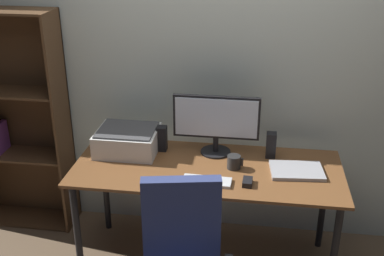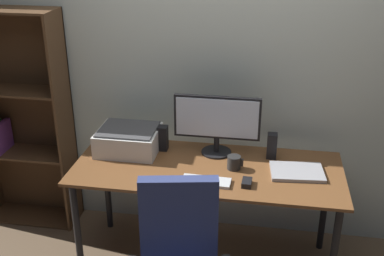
{
  "view_description": "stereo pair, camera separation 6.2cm",
  "coord_description": "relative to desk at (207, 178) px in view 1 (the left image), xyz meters",
  "views": [
    {
      "loc": [
        0.28,
        -2.64,
        2.19
      ],
      "look_at": [
        -0.09,
        -0.03,
        1.02
      ],
      "focal_mm": 44.81,
      "sensor_mm": 36.0,
      "label": 1
    },
    {
      "loc": [
        0.34,
        -2.63,
        2.19
      ],
      "look_at": [
        -0.09,
        -0.03,
        1.02
      ],
      "focal_mm": 44.81,
      "sensor_mm": 36.0,
      "label": 2
    }
  ],
  "objects": [
    {
      "name": "printer",
      "position": [
        -0.55,
        0.15,
        0.16
      ],
      "size": [
        0.4,
        0.34,
        0.16
      ],
      "color": "silver",
      "rests_on": "desk"
    },
    {
      "name": "back_wall",
      "position": [
        0.0,
        0.52,
        0.64
      ],
      "size": [
        6.4,
        0.1,
        2.6
      ],
      "primitive_type": "cube",
      "color": "beige",
      "rests_on": "ground"
    },
    {
      "name": "bookshelf",
      "position": [
        -1.44,
        0.35,
        0.14
      ],
      "size": [
        0.7,
        0.28,
        1.63
      ],
      "color": "#4C331E",
      "rests_on": "ground"
    },
    {
      "name": "speaker_right",
      "position": [
        0.39,
        0.2,
        0.17
      ],
      "size": [
        0.06,
        0.07,
        0.17
      ],
      "primitive_type": "cube",
      "color": "black",
      "rests_on": "desk"
    },
    {
      "name": "coffee_mug",
      "position": [
        0.17,
        0.01,
        0.12
      ],
      "size": [
        0.1,
        0.08,
        0.09
      ],
      "color": "black",
      "rests_on": "desk"
    },
    {
      "name": "monitor",
      "position": [
        0.03,
        0.21,
        0.31
      ],
      "size": [
        0.56,
        0.2,
        0.4
      ],
      "color": "black",
      "rests_on": "desk"
    },
    {
      "name": "mouse",
      "position": [
        0.26,
        -0.18,
        0.1
      ],
      "size": [
        0.06,
        0.1,
        0.03
      ],
      "primitive_type": "cube",
      "rotation": [
        0.0,
        0.0,
        -0.04
      ],
      "color": "black",
      "rests_on": "desk"
    },
    {
      "name": "speaker_left",
      "position": [
        -0.33,
        0.2,
        0.17
      ],
      "size": [
        0.06,
        0.07,
        0.17
      ],
      "primitive_type": "cube",
      "color": "black",
      "rests_on": "desk"
    },
    {
      "name": "desk",
      "position": [
        0.0,
        0.0,
        0.0
      ],
      "size": [
        1.69,
        0.7,
        0.74
      ],
      "color": "brown",
      "rests_on": "ground"
    },
    {
      "name": "keyboard",
      "position": [
        0.02,
        -0.19,
        0.09
      ],
      "size": [
        0.29,
        0.12,
        0.02
      ],
      "primitive_type": "cube",
      "rotation": [
        0.0,
        0.0,
        -0.04
      ],
      "color": "#B7BABC",
      "rests_on": "desk"
    },
    {
      "name": "laptop",
      "position": [
        0.55,
        0.01,
        0.09
      ],
      "size": [
        0.34,
        0.26,
        0.02
      ],
      "primitive_type": "cube",
      "rotation": [
        0.0,
        0.0,
        0.09
      ],
      "color": "#99999E",
      "rests_on": "desk"
    }
  ]
}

